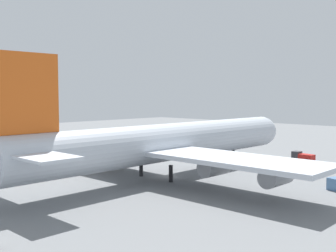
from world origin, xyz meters
TOP-DOWN VIEW (x-y plane):
  - ground_plane at (0.00, 0.00)m, footprint 282.39×282.39m
  - cargo_airplane at (-0.25, 0.00)m, footprint 70.60×62.49m
  - maintenance_van at (32.88, -10.07)m, footprint 2.67×4.98m
  - baggage_tug at (-18.12, 27.23)m, footprint 3.67×2.74m
  - pushback_tractor at (-14.61, 36.37)m, footprint 4.74×2.88m
  - safety_cone_nose at (31.77, -1.96)m, footprint 0.48×0.48m
  - control_tower at (23.50, 116.56)m, footprint 10.26×10.26m

SIDE VIEW (x-z plane):
  - ground_plane at x=0.00m, z-range 0.00..0.00m
  - safety_cone_nose at x=31.77m, z-range 0.00..0.68m
  - pushback_tractor at x=-14.61m, z-range 0.03..2.15m
  - maintenance_van at x=32.88m, z-range 0.04..2.21m
  - baggage_tug at x=-18.12m, z-range -0.07..2.41m
  - cargo_airplane at x=-0.25m, z-range -4.09..16.45m
  - control_tower at x=23.50m, z-range 3.44..34.96m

